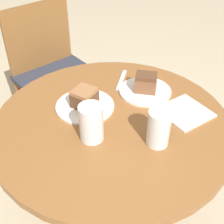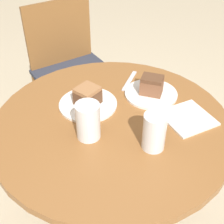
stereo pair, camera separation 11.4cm
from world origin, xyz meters
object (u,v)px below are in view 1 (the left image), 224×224
plate_near (145,91)px  glass_lemonade (91,124)px  cake_slice_far (84,98)px  glass_water (158,130)px  plate_far (85,106)px  chair (55,72)px  cake_slice_near (146,83)px

plate_near → glass_lemonade: size_ratio=1.61×
cake_slice_far → glass_water: glass_water is taller
plate_far → cake_slice_far: 0.04m
chair → cake_slice_near: bearing=-91.5°
cake_slice_near → glass_lemonade: 0.35m
plate_far → cake_slice_far: bearing=0.0°
chair → plate_near: (0.11, -0.80, 0.28)m
plate_near → glass_water: size_ratio=1.64×
chair → cake_slice_near: chair is taller
plate_near → glass_water: 0.31m
chair → plate_far: (-0.16, -0.76, 0.28)m
cake_slice_far → glass_lemonade: size_ratio=0.84×
plate_far → glass_water: bearing=-68.7°
plate_near → cake_slice_far: 0.27m
chair → cake_slice_far: chair is taller
chair → cake_slice_near: size_ratio=7.78×
cake_slice_far → glass_water: 0.33m
plate_far → cake_slice_far: (0.00, 0.00, 0.04)m
plate_far → glass_water: glass_water is taller
chair → glass_lemonade: size_ratio=6.34×
chair → glass_water: 1.12m
plate_near → glass_lemonade: 0.36m
plate_far → glass_water: (0.12, -0.31, 0.05)m
chair → cake_slice_far: bearing=-110.8°
plate_far → glass_water: size_ratio=1.73×
cake_slice_near → glass_water: bearing=-118.1°
plate_far → chair: bearing=78.4°
plate_near → glass_lemonade: bearing=-157.6°
cake_slice_far → cake_slice_near: bearing=-7.9°
cake_slice_near → glass_water: (-0.14, -0.27, 0.01)m
plate_near → chair: bearing=97.7°
plate_near → plate_far: 0.27m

